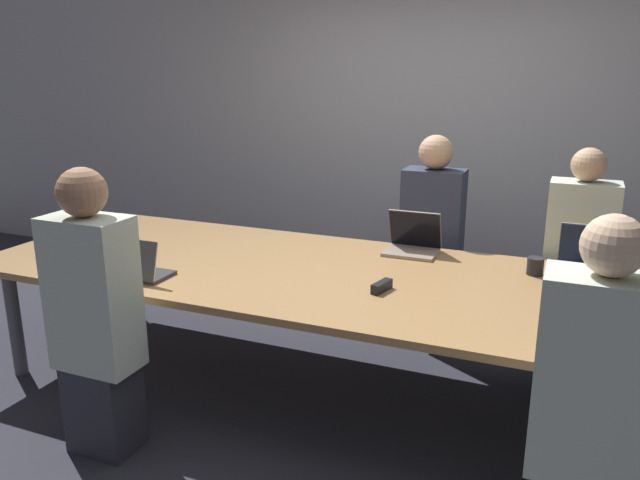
{
  "coord_description": "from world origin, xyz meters",
  "views": [
    {
      "loc": [
        1.1,
        -3.06,
        1.86
      ],
      "look_at": [
        -0.22,
        0.1,
        0.89
      ],
      "focal_mm": 35.0,
      "sensor_mm": 36.0,
      "label": 1
    }
  ],
  "objects_px": {
    "person_far_center": "(431,242)",
    "person_far_right": "(577,265)",
    "laptop_near_left": "(137,267)",
    "cup_far_right": "(535,266)",
    "person_near_right": "(591,415)",
    "stapler": "(382,286)",
    "laptop_far_center": "(413,241)",
    "laptop_far_right": "(590,262)",
    "laptop_near_right": "(615,341)",
    "cup_near_left": "(113,260)",
    "person_near_left": "(95,319)"
  },
  "relations": [
    {
      "from": "person_near_left",
      "to": "person_near_right",
      "type": "bearing_deg",
      "value": -179.52
    },
    {
      "from": "person_near_left",
      "to": "stapler",
      "type": "height_order",
      "value": "person_near_left"
    },
    {
      "from": "laptop_near_right",
      "to": "laptop_far_right",
      "type": "bearing_deg",
      "value": -84.73
    },
    {
      "from": "laptop_far_right",
      "to": "cup_far_right",
      "type": "height_order",
      "value": "laptop_far_right"
    },
    {
      "from": "person_far_right",
      "to": "laptop_near_left",
      "type": "distance_m",
      "value": 2.61
    },
    {
      "from": "laptop_near_left",
      "to": "person_near_left",
      "type": "bearing_deg",
      "value": 102.07
    },
    {
      "from": "cup_far_right",
      "to": "laptop_near_left",
      "type": "xyz_separation_m",
      "value": [
        -1.98,
        -0.9,
        0.02
      ]
    },
    {
      "from": "laptop_near_left",
      "to": "stapler",
      "type": "bearing_deg",
      "value": -165.93
    },
    {
      "from": "laptop_far_right",
      "to": "person_near_left",
      "type": "relative_size",
      "value": 0.23
    },
    {
      "from": "person_far_right",
      "to": "laptop_near_left",
      "type": "height_order",
      "value": "person_far_right"
    },
    {
      "from": "person_near_right",
      "to": "stapler",
      "type": "bearing_deg",
      "value": -36.7
    },
    {
      "from": "person_far_center",
      "to": "person_near_right",
      "type": "relative_size",
      "value": 1.01
    },
    {
      "from": "cup_far_right",
      "to": "laptop_far_center",
      "type": "height_order",
      "value": "laptop_far_center"
    },
    {
      "from": "person_near_right",
      "to": "laptop_near_left",
      "type": "relative_size",
      "value": 4.46
    },
    {
      "from": "person_near_right",
      "to": "person_far_right",
      "type": "bearing_deg",
      "value": -87.62
    },
    {
      "from": "laptop_near_left",
      "to": "person_near_right",
      "type": "bearing_deg",
      "value": 169.51
    },
    {
      "from": "person_near_left",
      "to": "laptop_far_center",
      "type": "bearing_deg",
      "value": -127.87
    },
    {
      "from": "laptop_far_right",
      "to": "person_near_left",
      "type": "distance_m",
      "value": 2.59
    },
    {
      "from": "laptop_near_right",
      "to": "cup_far_right",
      "type": "bearing_deg",
      "value": -68.44
    },
    {
      "from": "person_far_center",
      "to": "person_far_right",
      "type": "bearing_deg",
      "value": -5.94
    },
    {
      "from": "laptop_near_right",
      "to": "person_near_right",
      "type": "distance_m",
      "value": 0.41
    },
    {
      "from": "person_near_left",
      "to": "stapler",
      "type": "distance_m",
      "value": 1.41
    },
    {
      "from": "laptop_far_center",
      "to": "person_near_right",
      "type": "xyz_separation_m",
      "value": [
        1.02,
        -1.47,
        -0.14
      ]
    },
    {
      "from": "laptop_far_right",
      "to": "person_near_left",
      "type": "bearing_deg",
      "value": -146.64
    },
    {
      "from": "person_far_right",
      "to": "person_far_center",
      "type": "xyz_separation_m",
      "value": [
        -0.93,
        0.1,
        0.02
      ]
    },
    {
      "from": "person_far_center",
      "to": "cup_near_left",
      "type": "height_order",
      "value": "person_far_center"
    },
    {
      "from": "laptop_far_right",
      "to": "person_near_left",
      "type": "xyz_separation_m",
      "value": [
        -2.16,
        -1.42,
        -0.13
      ]
    },
    {
      "from": "laptop_near_right",
      "to": "person_near_right",
      "type": "relative_size",
      "value": 0.25
    },
    {
      "from": "laptop_far_center",
      "to": "person_near_left",
      "type": "bearing_deg",
      "value": -127.87
    },
    {
      "from": "person_far_center",
      "to": "laptop_near_right",
      "type": "distance_m",
      "value": 1.87
    },
    {
      "from": "cup_far_right",
      "to": "laptop_near_right",
      "type": "distance_m",
      "value": 1.0
    },
    {
      "from": "laptop_far_center",
      "to": "laptop_near_left",
      "type": "distance_m",
      "value": 1.64
    },
    {
      "from": "cup_far_right",
      "to": "person_far_center",
      "type": "height_order",
      "value": "person_far_center"
    },
    {
      "from": "laptop_far_right",
      "to": "person_far_right",
      "type": "distance_m",
      "value": 0.44
    },
    {
      "from": "person_far_right",
      "to": "cup_far_right",
      "type": "relative_size",
      "value": 14.52
    },
    {
      "from": "person_near_right",
      "to": "person_near_left",
      "type": "distance_m",
      "value": 2.18
    },
    {
      "from": "person_far_center",
      "to": "stapler",
      "type": "relative_size",
      "value": 9.11
    },
    {
      "from": "person_far_center",
      "to": "laptop_near_left",
      "type": "height_order",
      "value": "person_far_center"
    },
    {
      "from": "cup_far_right",
      "to": "laptop_far_center",
      "type": "xyz_separation_m",
      "value": [
        -0.73,
        0.15,
        0.03
      ]
    },
    {
      "from": "cup_far_right",
      "to": "stapler",
      "type": "height_order",
      "value": "cup_far_right"
    },
    {
      "from": "person_near_right",
      "to": "cup_near_left",
      "type": "relative_size",
      "value": 13.64
    },
    {
      "from": "laptop_far_right",
      "to": "laptop_near_right",
      "type": "distance_m",
      "value": 1.03
    },
    {
      "from": "person_far_right",
      "to": "cup_far_right",
      "type": "distance_m",
      "value": 0.56
    },
    {
      "from": "person_far_right",
      "to": "person_far_center",
      "type": "relative_size",
      "value": 0.98
    },
    {
      "from": "person_far_center",
      "to": "laptop_near_right",
      "type": "bearing_deg",
      "value": -54.82
    },
    {
      "from": "cup_near_left",
      "to": "stapler",
      "type": "relative_size",
      "value": 0.66
    },
    {
      "from": "person_far_center",
      "to": "person_near_left",
      "type": "distance_m",
      "value": 2.26
    },
    {
      "from": "cup_near_left",
      "to": "stapler",
      "type": "xyz_separation_m",
      "value": [
        1.52,
        0.23,
        -0.03
      ]
    },
    {
      "from": "laptop_far_center",
      "to": "person_near_right",
      "type": "relative_size",
      "value": 0.23
    },
    {
      "from": "person_near_right",
      "to": "stapler",
      "type": "xyz_separation_m",
      "value": [
        -1.0,
        0.74,
        0.09
      ]
    }
  ]
}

